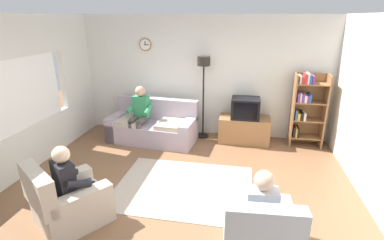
# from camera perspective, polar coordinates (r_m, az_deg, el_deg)

# --- Properties ---
(ground_plane) EXTENTS (12.00, 12.00, 0.00)m
(ground_plane) POSITION_cam_1_polar(r_m,az_deg,el_deg) (4.76, -2.58, -14.06)
(ground_plane) COLOR brown
(back_wall_assembly) EXTENTS (6.20, 0.17, 2.70)m
(back_wall_assembly) POSITION_cam_1_polar(r_m,az_deg,el_deg) (6.70, 2.43, 8.53)
(back_wall_assembly) COLOR silver
(back_wall_assembly) RESTS_ON ground_plane
(left_wall_assembly) EXTENTS (0.12, 5.80, 2.70)m
(left_wall_assembly) POSITION_cam_1_polar(r_m,az_deg,el_deg) (5.58, -32.69, 3.00)
(left_wall_assembly) COLOR silver
(left_wall_assembly) RESTS_ON ground_plane
(couch) EXTENTS (1.97, 1.04, 0.90)m
(couch) POSITION_cam_1_polar(r_m,az_deg,el_deg) (6.54, -7.67, -1.38)
(couch) COLOR #A899A8
(couch) RESTS_ON ground_plane
(tv_stand) EXTENTS (1.10, 0.56, 0.57)m
(tv_stand) POSITION_cam_1_polar(r_m,az_deg,el_deg) (6.54, 10.21, -1.81)
(tv_stand) COLOR olive
(tv_stand) RESTS_ON ground_plane
(tv) EXTENTS (0.60, 0.49, 0.44)m
(tv) POSITION_cam_1_polar(r_m,az_deg,el_deg) (6.35, 10.47, 2.33)
(tv) COLOR black
(tv) RESTS_ON tv_stand
(bookshelf) EXTENTS (0.68, 0.36, 1.58)m
(bookshelf) POSITION_cam_1_polar(r_m,az_deg,el_deg) (6.56, 21.53, 2.29)
(bookshelf) COLOR olive
(bookshelf) RESTS_ON ground_plane
(floor_lamp) EXTENTS (0.28, 0.28, 1.85)m
(floor_lamp) POSITION_cam_1_polar(r_m,az_deg,el_deg) (6.38, 2.30, 8.87)
(floor_lamp) COLOR black
(floor_lamp) RESTS_ON ground_plane
(armchair_near_window) EXTENTS (1.16, 1.18, 0.90)m
(armchair_near_window) POSITION_cam_1_polar(r_m,az_deg,el_deg) (4.35, -23.12, -14.82)
(armchair_near_window) COLOR #BCAD99
(armchair_near_window) RESTS_ON ground_plane
(armchair_near_bookshelf) EXTENTS (0.86, 0.93, 0.90)m
(armchair_near_bookshelf) POSITION_cam_1_polar(r_m,az_deg,el_deg) (3.63, 13.05, -21.29)
(armchair_near_bookshelf) COLOR #9EADBC
(armchair_near_bookshelf) RESTS_ON ground_plane
(area_rug) EXTENTS (2.20, 1.70, 0.01)m
(area_rug) POSITION_cam_1_polar(r_m,az_deg,el_deg) (4.88, -1.63, -13.07)
(area_rug) COLOR #AD9E8E
(area_rug) RESTS_ON ground_plane
(person_on_couch) EXTENTS (0.54, 0.56, 1.24)m
(person_on_couch) POSITION_cam_1_polar(r_m,az_deg,el_deg) (6.40, -10.32, 1.66)
(person_on_couch) COLOR #338C59
(person_on_couch) RESTS_ON ground_plane
(person_in_left_armchair) EXTENTS (0.62, 0.64, 1.12)m
(person_in_left_armchair) POSITION_cam_1_polar(r_m,az_deg,el_deg) (4.22, -22.56, -10.88)
(person_in_left_armchair) COLOR black
(person_in_left_armchair) RESTS_ON ground_plane
(person_in_right_armchair) EXTENTS (0.53, 0.56, 1.12)m
(person_in_right_armchair) POSITION_cam_1_polar(r_m,az_deg,el_deg) (3.51, 13.31, -16.43)
(person_in_right_armchair) COLOR silver
(person_in_right_armchair) RESTS_ON ground_plane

